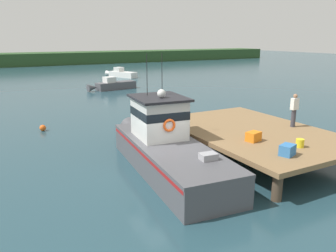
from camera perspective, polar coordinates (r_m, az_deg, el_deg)
ground_plane at (r=14.27m, az=-0.61°, el=-7.75°), size 200.00×200.00×0.00m
dock at (r=16.59m, az=14.19°, el=-1.04°), size 6.00×9.00×1.20m
main_fishing_boat at (r=14.41m, az=-0.57°, el=-3.25°), size 3.31×9.93×4.80m
crate_stack_near_edge at (r=14.72m, az=14.23°, el=-1.72°), size 0.69×0.57×0.40m
crate_single_by_cleat at (r=13.32m, az=19.51°, el=-3.84°), size 0.71×0.62×0.41m
bait_bucket at (r=14.48m, az=21.38°, el=-2.71°), size 0.32×0.32×0.34m
deckhand_by_the_boat at (r=17.50m, az=20.52°, el=2.61°), size 0.36×0.22×1.63m
moored_boat_far_left at (r=48.64m, az=-7.95°, el=8.74°), size 3.27×5.26×1.36m
moored_boat_off_the_point at (r=37.02m, az=-9.31°, el=6.83°), size 5.52×2.02×1.38m
mooring_buoy_outer at (r=21.63m, az=-20.39°, el=-0.30°), size 0.37×0.37×0.37m
far_shoreline at (r=74.03m, az=-24.13°, el=10.21°), size 120.00×8.00×2.40m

